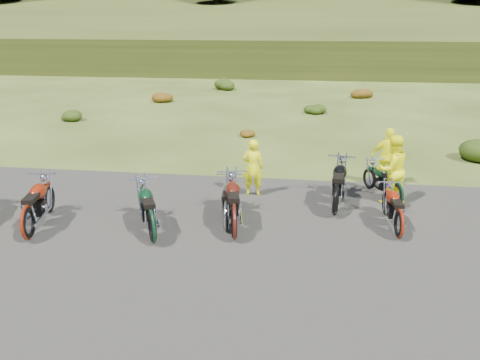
# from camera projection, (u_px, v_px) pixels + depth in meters

# --- Properties ---
(ground) EXTENTS (300.00, 300.00, 0.00)m
(ground) POSITION_uv_depth(u_px,v_px,m) (214.00, 234.00, 10.75)
(ground) COLOR #2E3E14
(ground) RESTS_ON ground
(gravel_pad) EXTENTS (20.00, 12.00, 0.04)m
(gravel_pad) POSITION_uv_depth(u_px,v_px,m) (195.00, 280.00, 8.88)
(gravel_pad) COLOR black
(gravel_pad) RESTS_ON ground
(hill_slope) EXTENTS (300.00, 45.97, 9.37)m
(hill_slope) POSITION_uv_depth(u_px,v_px,m) (289.00, 56.00, 57.49)
(hill_slope) COLOR #2C3812
(hill_slope) RESTS_ON ground
(hill_plateau) EXTENTS (300.00, 90.00, 9.17)m
(hill_plateau) POSITION_uv_depth(u_px,v_px,m) (297.00, 36.00, 113.59)
(hill_plateau) COLOR #2C3812
(hill_plateau) RESTS_ON ground
(shrub_1) EXTENTS (1.03, 1.03, 0.61)m
(shrub_1) POSITION_uv_depth(u_px,v_px,m) (70.00, 114.00, 22.34)
(shrub_1) COLOR #1B360D
(shrub_1) RESTS_ON ground
(shrub_2) EXTENTS (1.30, 1.30, 0.77)m
(shrub_2) POSITION_uv_depth(u_px,v_px,m) (161.00, 96.00, 26.91)
(shrub_2) COLOR #6D370D
(shrub_2) RESTS_ON ground
(shrub_3) EXTENTS (1.56, 1.56, 0.92)m
(shrub_3) POSITION_uv_depth(u_px,v_px,m) (226.00, 83.00, 31.48)
(shrub_3) COLOR #1B360D
(shrub_3) RESTS_ON ground
(shrub_4) EXTENTS (0.77, 0.77, 0.45)m
(shrub_4) POSITION_uv_depth(u_px,v_px,m) (245.00, 131.00, 19.32)
(shrub_4) COLOR #6D370D
(shrub_4) RESTS_ON ground
(shrub_5) EXTENTS (1.03, 1.03, 0.61)m
(shrub_5) POSITION_uv_depth(u_px,v_px,m) (314.00, 108.00, 23.89)
(shrub_5) COLOR #1B360D
(shrub_5) RESTS_ON ground
(shrub_6) EXTENTS (1.30, 1.30, 0.77)m
(shrub_6) POSITION_uv_depth(u_px,v_px,m) (361.00, 91.00, 28.46)
(shrub_6) COLOR #6D370D
(shrub_6) RESTS_ON ground
(motorcycle_1) EXTENTS (1.18, 2.32, 1.16)m
(motorcycle_1) POSITION_uv_depth(u_px,v_px,m) (31.00, 240.00, 10.49)
(motorcycle_1) COLOR maroon
(motorcycle_1) RESTS_ON ground
(motorcycle_2) EXTENTS (1.59, 2.25, 1.13)m
(motorcycle_2) POSITION_uv_depth(u_px,v_px,m) (153.00, 243.00, 10.32)
(motorcycle_2) COLOR black
(motorcycle_2) RESTS_ON ground
(motorcycle_3) EXTENTS (0.81, 2.01, 1.03)m
(motorcycle_3) POSITION_uv_depth(u_px,v_px,m) (226.00, 231.00, 10.94)
(motorcycle_3) COLOR #AAAAAF
(motorcycle_3) RESTS_ON ground
(motorcycle_4) EXTENTS (1.16, 2.39, 1.20)m
(motorcycle_4) POSITION_uv_depth(u_px,v_px,m) (234.00, 239.00, 10.51)
(motorcycle_4) COLOR #4E150D
(motorcycle_4) RESTS_ON ground
(motorcycle_5) EXTENTS (1.09, 2.39, 1.21)m
(motorcycle_5) POSITION_uv_depth(u_px,v_px,m) (335.00, 216.00, 11.74)
(motorcycle_5) COLOR black
(motorcycle_5) RESTS_ON ground
(motorcycle_6) EXTENTS (0.74, 1.91, 0.98)m
(motorcycle_6) POSITION_uv_depth(u_px,v_px,m) (397.00, 238.00, 10.55)
(motorcycle_6) COLOR maroon
(motorcycle_6) RESTS_ON ground
(motorcycle_7) EXTENTS (1.36, 2.00, 1.00)m
(motorcycle_7) POSITION_uv_depth(u_px,v_px,m) (394.00, 206.00, 12.32)
(motorcycle_7) COLOR #0E3319
(motorcycle_7) RESTS_ON ground
(person_middle) EXTENTS (0.61, 0.43, 1.59)m
(person_middle) POSITION_uv_depth(u_px,v_px,m) (253.00, 169.00, 12.80)
(person_middle) COLOR #F2F30C
(person_middle) RESTS_ON ground
(person_right_a) EXTENTS (1.11, 1.02, 1.84)m
(person_right_a) POSITION_uv_depth(u_px,v_px,m) (391.00, 170.00, 12.24)
(person_right_a) COLOR #F2F30C
(person_right_a) RESTS_ON ground
(person_right_b) EXTENTS (1.02, 0.46, 1.70)m
(person_right_b) POSITION_uv_depth(u_px,v_px,m) (388.00, 158.00, 13.55)
(person_right_b) COLOR #F2F30C
(person_right_b) RESTS_ON ground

